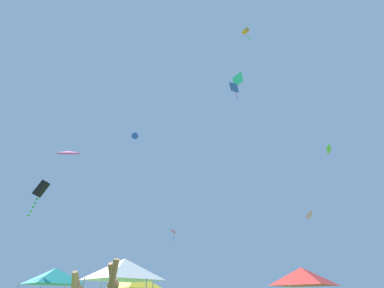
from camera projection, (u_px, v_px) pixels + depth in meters
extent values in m
cylinder|color=#9E704C|center=(78.00, 284.00, 6.62)|extent=(0.33, 0.39, 0.62)
cylinder|color=#9E704C|center=(74.00, 284.00, 6.28)|extent=(0.18, 0.47, 0.59)
sphere|color=brown|center=(113.00, 285.00, 5.54)|extent=(0.26, 0.26, 0.26)
cylinder|color=brown|center=(112.00, 278.00, 5.61)|extent=(0.23, 0.47, 0.63)
cylinder|color=brown|center=(113.00, 276.00, 5.39)|extent=(0.27, 0.36, 0.66)
pyramid|color=yellow|center=(135.00, 281.00, 17.42)|extent=(2.76, 2.76, 0.88)
pyramid|color=teal|center=(54.00, 276.00, 16.86)|extent=(3.04, 3.04, 0.97)
pyramid|color=white|center=(124.00, 269.00, 12.44)|extent=(2.98, 2.98, 0.95)
pyramid|color=red|center=(303.00, 276.00, 13.69)|extent=(2.75, 2.75, 0.88)
cone|color=blue|center=(135.00, 136.00, 39.33)|extent=(1.04, 0.68, 0.93)
cube|color=black|center=(41.00, 189.00, 21.38)|extent=(1.10, 0.66, 1.42)
sphere|color=green|center=(37.00, 199.00, 20.81)|extent=(0.18, 0.18, 0.18)
sphere|color=green|center=(35.00, 203.00, 20.55)|extent=(0.18, 0.18, 0.18)
sphere|color=green|center=(33.00, 207.00, 20.29)|extent=(0.18, 0.18, 0.18)
sphere|color=green|center=(31.00, 211.00, 20.04)|extent=(0.18, 0.18, 0.18)
sphere|color=green|center=(28.00, 215.00, 19.78)|extent=(0.18, 0.18, 0.18)
cube|color=pink|center=(174.00, 231.00, 29.62)|extent=(0.71, 0.49, 0.54)
sphere|color=black|center=(174.00, 236.00, 29.41)|extent=(0.08, 0.08, 0.08)
sphere|color=black|center=(174.00, 238.00, 29.34)|extent=(0.08, 0.08, 0.08)
sphere|color=black|center=(174.00, 240.00, 29.27)|extent=(0.08, 0.08, 0.08)
sphere|color=black|center=(174.00, 242.00, 29.21)|extent=(0.08, 0.08, 0.08)
cone|color=pink|center=(309.00, 215.00, 23.31)|extent=(1.12, 1.13, 0.76)
pyramid|color=#75D138|center=(328.00, 149.00, 26.89)|extent=(0.80, 0.76, 0.86)
cube|color=orange|center=(246.00, 31.00, 26.23)|extent=(0.96, 0.77, 1.03)
sphere|color=green|center=(247.00, 36.00, 25.70)|extent=(0.13, 0.13, 0.13)
sphere|color=green|center=(249.00, 38.00, 25.39)|extent=(0.13, 0.13, 0.13)
sphere|color=green|center=(250.00, 40.00, 25.09)|extent=(0.13, 0.13, 0.13)
pyramid|color=blue|center=(234.00, 87.00, 18.24)|extent=(0.80, 0.75, 0.54)
sphere|color=purple|center=(235.00, 93.00, 17.90)|extent=(0.09, 0.09, 0.09)
sphere|color=purple|center=(236.00, 95.00, 17.74)|extent=(0.09, 0.09, 0.09)
sphere|color=purple|center=(237.00, 96.00, 17.58)|extent=(0.09, 0.09, 0.09)
sphere|color=purple|center=(238.00, 99.00, 17.42)|extent=(0.09, 0.09, 0.09)
pyramid|color=#D6389E|center=(68.00, 152.00, 15.08)|extent=(1.26, 1.57, 0.79)
pyramid|color=#2DB7CC|center=(238.00, 80.00, 30.83)|extent=(1.39, 1.63, 0.79)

